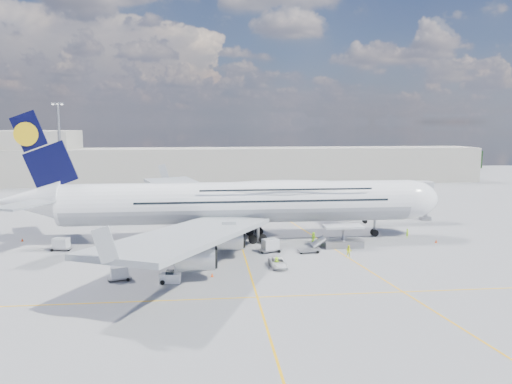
{
  "coord_description": "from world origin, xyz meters",
  "views": [
    {
      "loc": [
        -6.18,
        -77.31,
        20.9
      ],
      "look_at": [
        2.79,
        8.0,
        8.85
      ],
      "focal_mm": 35.0,
      "sensor_mm": 36.0,
      "label": 1
    }
  ],
  "objects": [
    {
      "name": "airliner",
      "position": [
        0.26,
        10.0,
        6.87
      ],
      "size": [
        77.26,
        79.15,
        23.71
      ],
      "color": "white",
      "rests_on": "ground"
    },
    {
      "name": "taxi_line_diag",
      "position": [
        14.0,
        10.0,
        0.01
      ],
      "size": [
        14.16,
        99.06,
        0.01
      ],
      "primitive_type": "cube",
      "rotation": [
        0.0,
        0.0,
        0.14
      ],
      "color": "#FFB50D",
      "rests_on": "ground"
    },
    {
      "name": "crew_wing",
      "position": [
        -18.25,
        -8.06,
        0.77
      ],
      "size": [
        0.7,
        0.98,
        1.55
      ],
      "primitive_type": "imported",
      "rotation": [
        0.0,
        0.0,
        1.18
      ],
      "color": "#91E618",
      "rests_on": "ground"
    },
    {
      "name": "cone_tail",
      "position": [
        -38.31,
        12.54,
        0.28
      ],
      "size": [
        0.45,
        0.45,
        0.58
      ],
      "color": "#FF490D",
      "rests_on": "ground"
    },
    {
      "name": "tree_line",
      "position": [
        40.0,
        140.0,
        4.0
      ],
      "size": [
        160.0,
        6.0,
        8.0
      ],
      "primitive_type": "cube",
      "color": "#193814",
      "rests_on": "ground"
    },
    {
      "name": "service_van",
      "position": [
        4.32,
        -7.92,
        0.66
      ],
      "size": [
        2.47,
        4.86,
        1.32
      ],
      "primitive_type": "imported",
      "rotation": [
        0.0,
        0.0,
        0.06
      ],
      "color": "silver",
      "rests_on": "ground"
    },
    {
      "name": "crew_loader",
      "position": [
        16.1,
        -3.76,
        0.98
      ],
      "size": [
        1.13,
        1.0,
        1.95
      ],
      "primitive_type": "imported",
      "rotation": [
        0.0,
        0.0,
        -0.31
      ],
      "color": "yellow",
      "rests_on": "ground"
    },
    {
      "name": "ground",
      "position": [
        0.0,
        0.0,
        0.0
      ],
      "size": [
        300.0,
        300.0,
        0.0
      ],
      "primitive_type": "plane",
      "color": "gray",
      "rests_on": "ground"
    },
    {
      "name": "dolly_back",
      "position": [
        -29.68,
        5.39,
        1.12
      ],
      "size": [
        3.58,
        2.44,
        2.08
      ],
      "rotation": [
        0.0,
        0.0,
        -0.23
      ],
      "color": "gray",
      "rests_on": "ground"
    },
    {
      "name": "cone_wing_left_outer",
      "position": [
        -7.44,
        35.93,
        0.3
      ],
      "size": [
        0.49,
        0.49,
        0.62
      ],
      "color": "#FF490D",
      "rests_on": "ground"
    },
    {
      "name": "light_mast",
      "position": [
        -40.0,
        45.0,
        13.21
      ],
      "size": [
        3.0,
        0.7,
        25.5
      ],
      "color": "gray",
      "rests_on": "ground"
    },
    {
      "name": "crew_tug",
      "position": [
        4.06,
        -8.31,
        0.83
      ],
      "size": [
        1.11,
        0.69,
        1.66
      ],
      "primitive_type": "imported",
      "rotation": [
        0.0,
        0.0,
        -0.07
      ],
      "color": "#B0FF1A",
      "rests_on": "ground"
    },
    {
      "name": "cargo_loader",
      "position": [
        16.82,
        2.89,
        1.25
      ],
      "size": [
        8.53,
        3.2,
        3.67
      ],
      "color": "silver",
      "rests_on": "ground"
    },
    {
      "name": "dolly_nose_near",
      "position": [
        4.34,
        0.67,
        1.16
      ],
      "size": [
        3.83,
        2.91,
        2.16
      ],
      "rotation": [
        0.0,
        0.0,
        0.36
      ],
      "color": "gray",
      "rests_on": "ground"
    },
    {
      "name": "jet_bridge",
      "position": [
        29.81,
        20.94,
        6.85
      ],
      "size": [
        18.8,
        12.1,
        8.5
      ],
      "color": "#B7B7BC",
      "rests_on": "ground"
    },
    {
      "name": "catering_truck_outer",
      "position": [
        -17.55,
        37.37,
        1.79
      ],
      "size": [
        6.81,
        3.57,
        3.87
      ],
      "rotation": [
        0.0,
        0.0,
        -0.21
      ],
      "color": "gray",
      "rests_on": "ground"
    },
    {
      "name": "dolly_row_b",
      "position": [
        -17.59,
        -11.6,
        1.02
      ],
      "size": [
        3.33,
        2.37,
        1.9
      ],
      "rotation": [
        0.0,
        0.0,
        0.28
      ],
      "color": "gray",
      "rests_on": "ground"
    },
    {
      "name": "dolly_nose_far",
      "position": [
        10.44,
        -0.3,
        0.38
      ],
      "size": [
        3.58,
        2.24,
        0.49
      ],
      "rotation": [
        0.0,
        0.0,
        0.14
      ],
      "color": "gray",
      "rests_on": "ground"
    },
    {
      "name": "hangar",
      "position": [
        -70.0,
        100.0,
        9.0
      ],
      "size": [
        40.0,
        22.0,
        18.0
      ],
      "primitive_type": "cube",
      "color": "#B2AD9E",
      "rests_on": "ground"
    },
    {
      "name": "baggage_tug",
      "position": [
        -10.78,
        -13.55,
        0.74
      ],
      "size": [
        2.81,
        1.52,
        1.68
      ],
      "rotation": [
        0.0,
        0.0,
        -0.1
      ],
      "color": "silver",
      "rests_on": "ground"
    },
    {
      "name": "taxi_line_main",
      "position": [
        0.0,
        0.0,
        0.01
      ],
      "size": [
        0.25,
        220.0,
        0.01
      ],
      "primitive_type": "cube",
      "color": "#FFB50D",
      "rests_on": "ground"
    },
    {
      "name": "crew_nose",
      "position": [
        30.6,
        8.3,
        0.82
      ],
      "size": [
        0.71,
        0.61,
        1.64
      ],
      "primitive_type": "imported",
      "rotation": [
        0.0,
        0.0,
        0.43
      ],
      "color": "#A5F119",
      "rests_on": "ground"
    },
    {
      "name": "dolly_row_c",
      "position": [
        -12.59,
        -3.41,
        0.93
      ],
      "size": [
        2.99,
        2.06,
        1.72
      ],
      "rotation": [
        0.0,
        0.0,
        -0.24
      ],
      "color": "gray",
      "rests_on": "ground"
    },
    {
      "name": "cone_wing_right_inner",
      "position": [
        -9.52,
        -3.9,
        0.25
      ],
      "size": [
        0.41,
        0.41,
        0.52
      ],
      "color": "#FF490D",
      "rests_on": "ground"
    },
    {
      "name": "catering_truck_inner",
      "position": [
        -11.35,
        28.88,
        2.05
      ],
      "size": [
        7.91,
        5.58,
        4.35
      ],
      "rotation": [
        0.0,
        0.0,
        0.48
      ],
      "color": "gray",
      "rests_on": "ground"
    },
    {
      "name": "cone_nose",
      "position": [
        33.99,
        3.89,
        0.28
      ],
      "size": [
        0.46,
        0.46,
        0.59
      ],
      "color": "#FF490D",
      "rests_on": "ground"
    },
    {
      "name": "cone_wing_right_outer",
      "position": [
        -5.28,
        -11.41,
        0.26
      ],
      "size": [
        0.42,
        0.42,
        0.53
      ],
      "color": "#FF490D",
      "rests_on": "ground"
    },
    {
      "name": "taxi_line_cross",
      "position": [
        0.0,
        -20.0,
        0.01
      ],
      "size": [
        120.0,
        0.25,
        0.01
      ],
      "primitive_type": "cube",
      "color": "#FFB50D",
      "rests_on": "ground"
    },
    {
      "name": "dolly_row_a",
      "position": [
        -13.31,
        -1.27,
        0.38
      ],
      "size": [
        3.74,
        2.9,
        0.49
      ],
      "rotation": [
        0.0,
        0.0,
        0.39
      ],
      "color": "gray",
      "rests_on": "ground"
    },
    {
      "name": "cone_wing_left_inner",
      "position": [
        -9.93,
        28.06,
        0.25
      ],
      "size": [
        0.41,
        0.41,
        0.52
      ],
      "color": "#FF490D",
      "rests_on": "ground"
    },
    {
      "name": "terminal",
      "position": [
        0.0,
        95.0,
        6.0
      ],
      "size": [
        180.0,
        16.0,
        12.0
      ],
      "primitive_type": "cube",
      "color": "#B2AD9E",
      "rests_on": "ground"
    },
    {
      "name": "crew_van",
      "position": [
        12.74,
        6.42,
        0.93
      ],
      "size": [
        1.05,
        1.06,
        1.85
      ],
      "primitive_type": "imported",
      "rotation": [
        0.0,
        0.0,
        2.32
      ],
      "color": "#94E618",
      "rests_on": "ground"
    }
  ]
}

